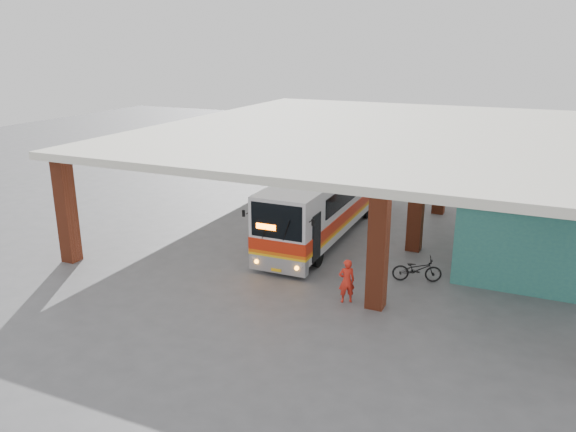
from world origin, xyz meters
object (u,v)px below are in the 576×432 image
(pedestrian, at_px, (347,281))
(red_chair, at_px, (472,228))
(coach_bus, at_px, (327,201))
(motorcycle, at_px, (417,269))

(pedestrian, height_order, red_chair, pedestrian)
(coach_bus, bearing_deg, motorcycle, -37.05)
(coach_bus, xyz_separation_m, motorcycle, (4.98, -3.66, -1.14))
(pedestrian, bearing_deg, coach_bus, -95.86)
(motorcycle, relative_size, red_chair, 2.13)
(motorcycle, bearing_deg, red_chair, -29.75)
(coach_bus, distance_m, motorcycle, 6.29)
(red_chair, bearing_deg, coach_bus, -138.42)
(pedestrian, distance_m, red_chair, 9.42)
(coach_bus, relative_size, red_chair, 13.20)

